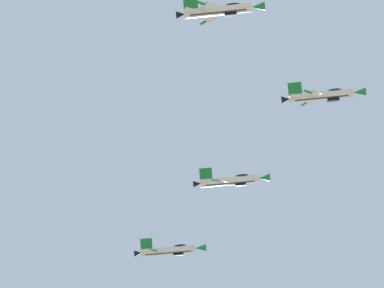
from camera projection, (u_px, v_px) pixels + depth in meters
The scene contains 4 objects.
fighter_jet_lead at pixel (323, 96), 157.76m from camera, with size 15.95×7.68×7.38m.
fighter_jet_left_wing at pixel (231, 181), 171.75m from camera, with size 15.95×7.28×7.74m.
fighter_jet_right_wing at pixel (220, 11), 148.68m from camera, with size 15.95×7.87×7.18m.
fighter_jet_left_outer at pixel (170, 251), 183.26m from camera, with size 15.95×7.93×7.13m.
Camera 1 is at (-2.01, -1.02, 1.67)m, focal length 78.01 mm.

